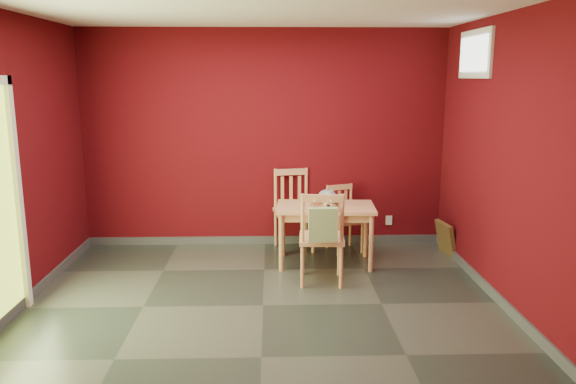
{
  "coord_description": "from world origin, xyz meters",
  "views": [
    {
      "loc": [
        0.08,
        -4.98,
        2.13
      ],
      "look_at": [
        0.25,
        0.45,
        1.0
      ],
      "focal_mm": 35.0,
      "sensor_mm": 36.0,
      "label": 1
    }
  ],
  "objects_px": {
    "chair_far_right": "(343,218)",
    "cat": "(327,194)",
    "picture_frame": "(446,239)",
    "tote_bag": "(323,224)",
    "chair_far_left": "(293,209)",
    "chair_near": "(322,237)",
    "dining_table": "(325,213)"
  },
  "relations": [
    {
      "from": "chair_far_right",
      "to": "cat",
      "type": "height_order",
      "value": "cat"
    },
    {
      "from": "chair_far_right",
      "to": "picture_frame",
      "type": "xyz_separation_m",
      "value": [
        1.22,
        -0.23,
        -0.21
      ]
    },
    {
      "from": "chair_far_right",
      "to": "tote_bag",
      "type": "height_order",
      "value": "tote_bag"
    },
    {
      "from": "chair_far_left",
      "to": "chair_near",
      "type": "relative_size",
      "value": 1.01
    },
    {
      "from": "chair_near",
      "to": "picture_frame",
      "type": "xyz_separation_m",
      "value": [
        1.59,
        0.9,
        -0.3
      ]
    },
    {
      "from": "chair_far_left",
      "to": "chair_far_right",
      "type": "xyz_separation_m",
      "value": [
        0.62,
        -0.09,
        -0.09
      ]
    },
    {
      "from": "chair_far_left",
      "to": "dining_table",
      "type": "bearing_deg",
      "value": -60.99
    },
    {
      "from": "tote_bag",
      "to": "picture_frame",
      "type": "height_order",
      "value": "tote_bag"
    },
    {
      "from": "picture_frame",
      "to": "cat",
      "type": "bearing_deg",
      "value": -171.88
    },
    {
      "from": "dining_table",
      "to": "chair_near",
      "type": "bearing_deg",
      "value": -98.89
    },
    {
      "from": "dining_table",
      "to": "tote_bag",
      "type": "height_order",
      "value": "tote_bag"
    },
    {
      "from": "dining_table",
      "to": "picture_frame",
      "type": "bearing_deg",
      "value": 11.04
    },
    {
      "from": "cat",
      "to": "chair_near",
      "type": "bearing_deg",
      "value": -78.82
    },
    {
      "from": "chair_near",
      "to": "tote_bag",
      "type": "distance_m",
      "value": 0.3
    },
    {
      "from": "chair_far_left",
      "to": "picture_frame",
      "type": "height_order",
      "value": "chair_far_left"
    },
    {
      "from": "dining_table",
      "to": "chair_far_left",
      "type": "xyz_separation_m",
      "value": [
        -0.34,
        0.61,
        -0.1
      ]
    },
    {
      "from": "chair_far_left",
      "to": "chair_near",
      "type": "distance_m",
      "value": 1.25
    },
    {
      "from": "chair_far_right",
      "to": "tote_bag",
      "type": "bearing_deg",
      "value": -105.59
    },
    {
      "from": "chair_far_right",
      "to": "chair_near",
      "type": "bearing_deg",
      "value": -108.06
    },
    {
      "from": "chair_near",
      "to": "tote_bag",
      "type": "height_order",
      "value": "chair_near"
    },
    {
      "from": "chair_far_left",
      "to": "picture_frame",
      "type": "bearing_deg",
      "value": -10.02
    },
    {
      "from": "chair_far_right",
      "to": "tote_bag",
      "type": "relative_size",
      "value": 1.97
    },
    {
      "from": "chair_far_right",
      "to": "picture_frame",
      "type": "bearing_deg",
      "value": -10.83
    },
    {
      "from": "chair_far_left",
      "to": "chair_far_right",
      "type": "relative_size",
      "value": 1.23
    },
    {
      "from": "chair_far_left",
      "to": "picture_frame",
      "type": "relative_size",
      "value": 2.4
    },
    {
      "from": "chair_far_right",
      "to": "picture_frame",
      "type": "height_order",
      "value": "chair_far_right"
    },
    {
      "from": "picture_frame",
      "to": "chair_near",
      "type": "bearing_deg",
      "value": -150.3
    },
    {
      "from": "cat",
      "to": "dining_table",
      "type": "bearing_deg",
      "value": -87.76
    },
    {
      "from": "chair_far_left",
      "to": "picture_frame",
      "type": "distance_m",
      "value": 1.89
    },
    {
      "from": "chair_near",
      "to": "picture_frame",
      "type": "relative_size",
      "value": 2.38
    },
    {
      "from": "chair_near",
      "to": "dining_table",
      "type": "bearing_deg",
      "value": 81.11
    },
    {
      "from": "tote_bag",
      "to": "picture_frame",
      "type": "xyz_separation_m",
      "value": [
        1.6,
        1.13,
        -0.49
      ]
    }
  ]
}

